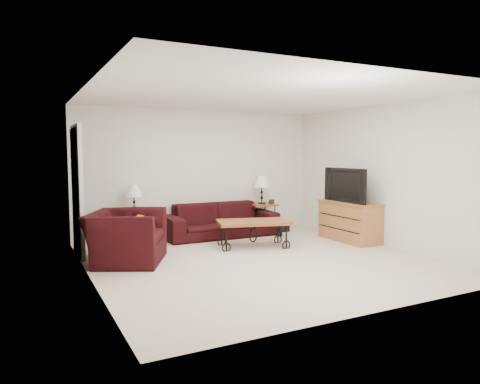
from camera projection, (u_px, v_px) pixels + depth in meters
name	position (u px, v px, depth m)	size (l,w,h in m)	color
ground	(260.00, 260.00, 6.80)	(5.00, 5.00, 0.00)	beige
wall_back	(200.00, 173.00, 8.91)	(5.00, 0.02, 2.50)	silver
wall_front	(382.00, 193.00, 4.47)	(5.00, 0.02, 2.50)	silver
wall_left	(89.00, 185.00, 5.56)	(0.02, 5.00, 2.50)	silver
wall_right	(383.00, 175.00, 7.82)	(0.02, 5.00, 2.50)	silver
ceiling	(261.00, 96.00, 6.58)	(5.00, 5.00, 0.00)	white
doorway	(76.00, 192.00, 7.06)	(0.08, 0.94, 2.04)	black
sofa	(220.00, 220.00, 8.67)	(2.24, 0.88, 0.66)	black
side_table_left	(135.00, 228.00, 8.09)	(0.49, 0.49, 0.53)	#9D4D27
side_table_right	(262.00, 217.00, 9.30)	(0.53, 0.53, 0.58)	#9D4D27
lamp_left	(134.00, 199.00, 8.05)	(0.30, 0.30, 0.53)	black
lamp_right	(262.00, 190.00, 9.25)	(0.33, 0.33, 0.58)	black
photo_frame_left	(128.00, 213.00, 7.87)	(0.11, 0.01, 0.09)	black
photo_frame_right	(271.00, 202.00, 9.21)	(0.12, 0.02, 0.10)	black
coffee_table	(253.00, 234.00, 7.72)	(1.25, 0.68, 0.47)	#9D4D27
armchair	(126.00, 237.00, 6.63)	(1.19, 1.04, 0.77)	black
throw_pillow	(137.00, 228.00, 6.64)	(0.35, 0.09, 0.35)	#B75317
tv_stand	(349.00, 221.00, 8.26)	(0.51, 1.23, 0.74)	#B97444
television	(349.00, 185.00, 8.19)	(1.10, 0.14, 0.63)	black
backpack	(281.00, 225.00, 8.67)	(0.34, 0.26, 0.45)	black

